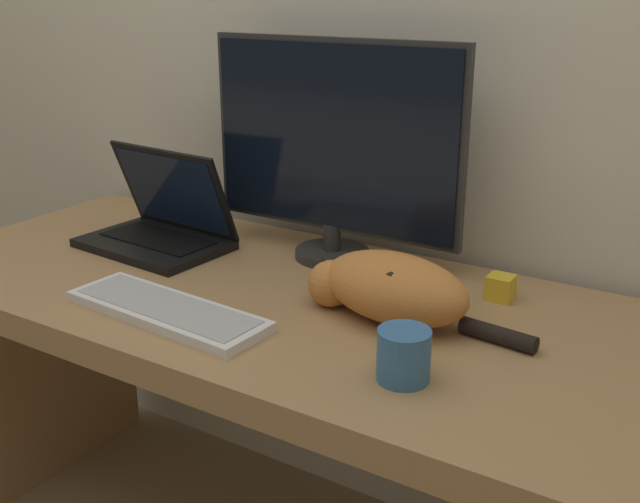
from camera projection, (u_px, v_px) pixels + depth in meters
name	position (u px, v px, depth m)	size (l,w,h in m)	color
wall_back	(361.00, 11.00, 1.73)	(6.40, 0.06, 2.60)	beige
desk	(261.00, 352.00, 1.62)	(1.63, 0.72, 0.76)	#A37A4C
monitor	(333.00, 147.00, 1.66)	(0.62, 0.17, 0.50)	#282828
laptop	(160.00, 227.00, 1.81)	(0.36, 0.26, 0.24)	black
external_keyboard	(167.00, 311.00, 1.44)	(0.44, 0.17, 0.02)	white
cat	(390.00, 286.00, 1.41)	(0.46, 0.20, 0.13)	#C67A38
coffee_mug	(404.00, 355.00, 1.19)	(0.09, 0.09, 0.09)	teal
small_toy	(500.00, 287.00, 1.51)	(0.05, 0.05, 0.05)	gold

